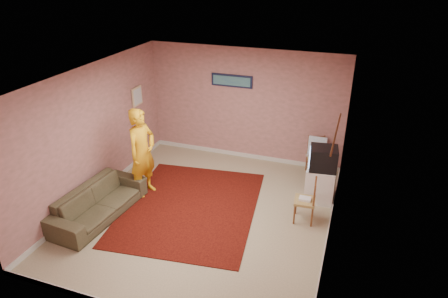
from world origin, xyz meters
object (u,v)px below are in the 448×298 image
(tv_cabinet, at_px, (320,184))
(chair_b, at_px, (305,196))
(sofa, at_px, (98,202))
(person, at_px, (142,153))
(chair_a, at_px, (317,153))
(crt_tv, at_px, (323,158))

(tv_cabinet, bearing_deg, chair_b, -103.06)
(tv_cabinet, distance_m, sofa, 4.20)
(chair_b, bearing_deg, sofa, -77.52)
(chair_b, distance_m, sofa, 3.74)
(person, bearing_deg, tv_cabinet, -62.74)
(tv_cabinet, xyz_separation_m, chair_a, (-0.22, 1.02, 0.18))
(chair_a, xyz_separation_m, person, (-3.13, -1.91, 0.38))
(sofa, bearing_deg, crt_tv, -58.27)
(tv_cabinet, distance_m, crt_tv, 0.56)
(tv_cabinet, height_order, person, person)
(tv_cabinet, relative_size, sofa, 0.35)
(sofa, bearing_deg, chair_a, -45.56)
(chair_a, bearing_deg, tv_cabinet, -93.34)
(sofa, height_order, person, person)
(chair_b, height_order, person, person)
(crt_tv, relative_size, person, 0.31)
(crt_tv, relative_size, chair_b, 1.23)
(crt_tv, height_order, person, person)
(chair_a, height_order, chair_b, chair_a)
(crt_tv, xyz_separation_m, chair_b, (-0.18, -0.79, -0.40))
(tv_cabinet, bearing_deg, sofa, -153.25)
(sofa, relative_size, person, 1.09)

